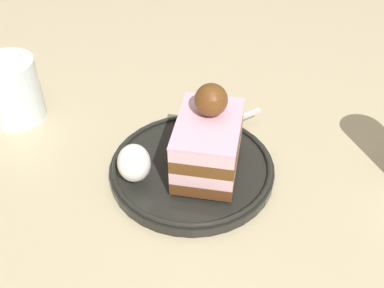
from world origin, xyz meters
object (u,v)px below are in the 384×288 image
object	(u,v)px
fork	(223,125)
drink_glass_near	(13,93)
cake_slice	(208,141)
whipped_cream_dollop	(134,163)
dessert_plate	(192,168)

from	to	relation	value
fork	drink_glass_near	world-z (taller)	drink_glass_near
cake_slice	fork	world-z (taller)	cake_slice
cake_slice	drink_glass_near	world-z (taller)	cake_slice
whipped_cream_dollop	fork	world-z (taller)	whipped_cream_dollop
cake_slice	whipped_cream_dollop	distance (m)	0.09
fork	drink_glass_near	bearing A→B (deg)	137.07
cake_slice	fork	bearing A→B (deg)	39.96
fork	whipped_cream_dollop	bearing A→B (deg)	-172.01
whipped_cream_dollop	fork	size ratio (longest dim) A/B	0.41
cake_slice	whipped_cream_dollop	bearing A→B (deg)	159.07
cake_slice	fork	distance (m)	0.09
dessert_plate	whipped_cream_dollop	world-z (taller)	whipped_cream_dollop
dessert_plate	whipped_cream_dollop	distance (m)	0.08
dessert_plate	drink_glass_near	world-z (taller)	drink_glass_near
dessert_plate	fork	xyz separation A→B (m)	(0.07, 0.04, 0.01)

